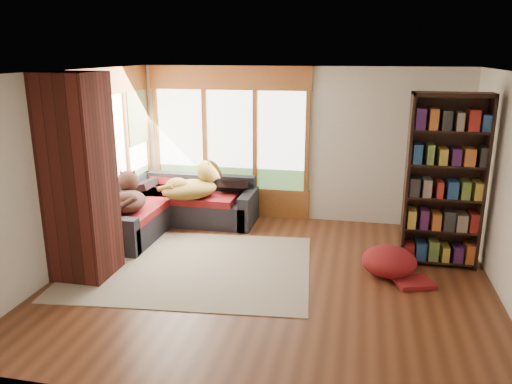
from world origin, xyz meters
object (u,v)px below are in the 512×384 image
at_px(sectional_sofa, 175,208).
at_px(pouf, 389,261).
at_px(brick_chimney, 79,178).
at_px(dog_brindle, 128,192).
at_px(bookshelf, 444,182).
at_px(area_rug, 191,266).
at_px(dog_tan, 194,180).

height_order(sectional_sofa, pouf, sectional_sofa).
xyz_separation_m(brick_chimney, dog_brindle, (0.01, 1.25, -0.53)).
bearing_deg(bookshelf, pouf, -141.97).
height_order(area_rug, pouf, pouf).
relative_size(area_rug, pouf, 4.55).
distance_m(brick_chimney, area_rug, 1.87).
distance_m(brick_chimney, pouf, 4.10).
height_order(brick_chimney, pouf, brick_chimney).
height_order(sectional_sofa, dog_tan, dog_tan).
height_order(brick_chimney, area_rug, brick_chimney).
relative_size(pouf, dog_brindle, 0.72).
xyz_separation_m(area_rug, dog_brindle, (-1.25, 0.76, 0.77)).
height_order(sectional_sofa, area_rug, sectional_sofa).
bearing_deg(area_rug, dog_brindle, 148.71).
bearing_deg(dog_brindle, sectional_sofa, -50.45).
bearing_deg(dog_tan, sectional_sofa, 134.63).
xyz_separation_m(area_rug, dog_tan, (-0.45, 1.51, 0.80)).
relative_size(sectional_sofa, bookshelf, 0.94).
xyz_separation_m(area_rug, bookshelf, (3.28, 0.80, 1.16)).
height_order(area_rug, dog_tan, dog_tan).
bearing_deg(bookshelf, brick_chimney, -164.10).
relative_size(sectional_sofa, area_rug, 0.69).
distance_m(sectional_sofa, bookshelf, 4.25).
bearing_deg(dog_tan, dog_brindle, -175.41).
bearing_deg(dog_brindle, area_rug, -142.96).
height_order(brick_chimney, dog_brindle, brick_chimney).
relative_size(bookshelf, dog_brindle, 2.39).
distance_m(area_rug, bookshelf, 3.57).
xyz_separation_m(bookshelf, dog_brindle, (-4.53, -0.04, -0.39)).
distance_m(area_rug, dog_brindle, 1.65).
bearing_deg(area_rug, pouf, 6.15).
height_order(pouf, dog_tan, dog_tan).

